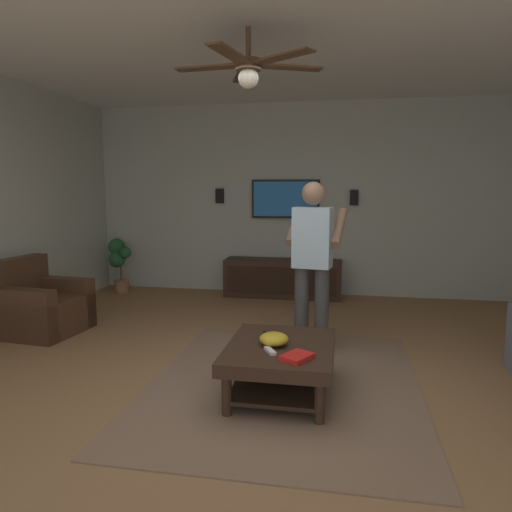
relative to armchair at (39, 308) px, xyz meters
name	(u,v)px	position (x,y,z in m)	size (l,w,h in m)	color
ground_plane	(249,395)	(-1.16, -2.59, -0.28)	(8.82, 8.82, 0.00)	olive
wall_back_tv	(298,200)	(2.56, -2.59, 1.13)	(0.10, 6.40, 2.83)	#B2B7AD
area_rug	(284,383)	(-0.90, -2.82, -0.27)	(2.67, 2.14, 0.01)	#7A604C
armchair	(39,308)	(0.00, 0.00, 0.00)	(0.87, 0.88, 0.82)	#472D1E
coffee_table	(281,358)	(-1.10, -2.82, 0.02)	(1.00, 0.80, 0.40)	#332116
media_console	(283,278)	(2.23, -2.41, 0.00)	(0.45, 1.70, 0.55)	#332116
tv	(285,199)	(2.47, -2.41, 1.15)	(0.05, 1.01, 0.57)	black
person_standing	(313,256)	(0.01, -2.98, 0.65)	(0.59, 0.60, 1.64)	#3F3F3F
potted_plant_short	(119,259)	(2.08, 0.09, 0.23)	(0.33, 0.41, 0.82)	#9E6B4C
bowl	(274,339)	(-1.13, -2.78, 0.17)	(0.22, 0.22, 0.10)	gold
remote_white	(270,351)	(-1.29, -2.77, 0.13)	(0.15, 0.04, 0.02)	white
remote_black	(269,334)	(-0.90, -2.71, 0.13)	(0.15, 0.04, 0.02)	black
book	(297,357)	(-1.39, -2.98, 0.14)	(0.22, 0.16, 0.04)	red
vase_round	(307,253)	(2.22, -2.75, 0.38)	(0.22, 0.22, 0.22)	orange
wall_speaker_left	(354,198)	(2.48, -3.41, 1.17)	(0.06, 0.12, 0.22)	black
wall_speaker_right	(220,196)	(2.48, -1.40, 1.19)	(0.06, 0.12, 0.22)	black
ceiling_fan	(249,68)	(-0.77, -2.52, 2.22)	(1.19, 1.17, 0.46)	#4C3828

